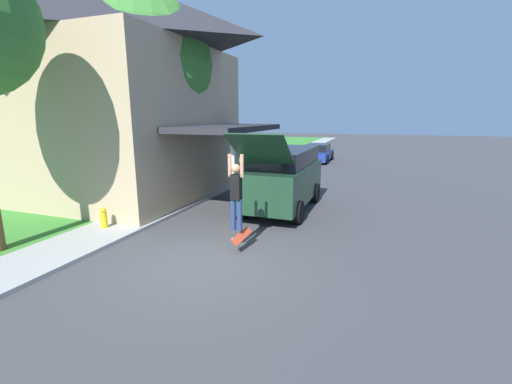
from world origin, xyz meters
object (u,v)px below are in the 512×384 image
Objects in this scene: skateboarder at (236,192)px; fire_hydrant at (104,218)px; suv_parked at (283,177)px; skateboard at (241,236)px; lawn_tree_far at (146,64)px; car_down_street at (318,153)px.

skateboarder is 3.11× the size of fire_hydrant.
suv_parked is at bearing 43.57° from fire_hydrant.
suv_parked reaches higher than skateboarder.
fire_hydrant is at bearing -136.43° from suv_parked.
fire_hydrant is (-4.38, -0.01, 0.03)m from skateboard.
suv_parked is at bearing -1.08° from lawn_tree_far.
car_down_street is 18.13m from fire_hydrant.
lawn_tree_far is 1.43× the size of suv_parked.
lawn_tree_far is 9.70× the size of skateboard.
skateboard is at bearing -86.01° from car_down_street.
skateboarder is at bearing -36.83° from lawn_tree_far.
skateboard is at bearing -8.63° from skateboarder.
skateboarder is (5.57, -4.17, -3.79)m from lawn_tree_far.
skateboarder reaches higher than car_down_street.
fire_hydrant is (-4.31, -4.10, -0.80)m from suv_parked.
lawn_tree_far reaches higher than suv_parked.
suv_parked is 4.08m from skateboarder.
lawn_tree_far reaches higher than skateboarder.
suv_parked is 13.82m from car_down_street.
car_down_street is 17.88m from skateboarder.
suv_parked is at bearing 91.01° from skateboard.
lawn_tree_far is 8.62m from skateboard.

